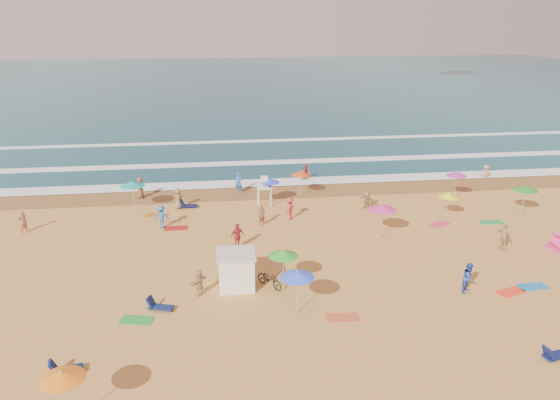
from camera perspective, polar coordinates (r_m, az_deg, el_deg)
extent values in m
plane|color=gold|center=(36.32, -3.02, -5.52)|extent=(220.00, 220.00, 0.00)
cube|color=#0C4756|center=(117.91, -6.18, 11.76)|extent=(220.00, 140.00, 0.18)
plane|color=olive|center=(47.94, -4.15, 0.73)|extent=(220.00, 220.00, 0.00)
cube|color=white|center=(50.28, -4.32, 1.73)|extent=(200.00, 2.20, 0.05)
cube|color=white|center=(56.99, -4.70, 3.83)|extent=(200.00, 1.60, 0.05)
cube|color=white|center=(66.68, -5.12, 6.10)|extent=(200.00, 1.20, 0.05)
cube|color=white|center=(31.76, -4.61, -7.38)|extent=(2.00, 2.00, 2.00)
cube|color=silver|center=(31.30, -4.66, -5.65)|extent=(2.20, 2.20, 0.12)
imported|color=black|center=(31.84, -1.10, -8.25)|extent=(1.70, 1.92, 1.01)
cone|color=#385CFD|center=(28.40, 1.80, -7.76)|extent=(1.82, 1.82, 0.35)
cone|color=#F8FF1A|center=(43.14, 17.21, 0.51)|extent=(1.54, 1.54, 0.35)
cone|color=#14A798|center=(44.41, -15.19, 1.66)|extent=(1.96, 1.96, 0.35)
cone|color=#3641F5|center=(44.53, -1.10, 2.06)|extent=(1.64, 1.64, 0.35)
cone|color=green|center=(30.87, 0.35, -5.59)|extent=(1.69, 1.69, 0.35)
cone|color=orange|center=(22.98, -21.85, -16.62)|extent=(1.73, 1.73, 0.35)
cone|color=#C62C8B|center=(47.60, 17.99, 2.62)|extent=(1.64, 1.64, 0.35)
cone|color=green|center=(45.92, 24.29, 1.14)|extent=(1.87, 1.87, 0.35)
cone|color=#EA3488|center=(38.22, 10.58, -0.75)|extent=(2.01, 2.01, 0.35)
cone|color=#D74A16|center=(46.16, 2.17, 2.82)|extent=(1.68, 1.68, 0.35)
cube|color=#0E1947|center=(26.93, -21.30, -16.20)|extent=(1.38, 0.80, 0.34)
cube|color=navy|center=(30.39, -12.32, -10.90)|extent=(1.41, 0.92, 0.34)
cube|color=#0F184E|center=(29.05, 26.95, -14.27)|extent=(1.39, 0.82, 0.34)
cube|color=#0E1246|center=(44.86, -9.45, -0.59)|extent=(1.31, 0.59, 0.34)
cube|color=green|center=(29.86, -14.77, -12.04)|extent=(1.85, 1.21, 0.03)
cube|color=#CE5A16|center=(43.70, -12.68, -1.57)|extent=(1.84, 1.18, 0.03)
cube|color=#CE5230|center=(29.33, 6.55, -12.09)|extent=(1.76, 0.99, 0.03)
cube|color=red|center=(40.91, -10.80, -2.90)|extent=(1.70, 0.87, 0.03)
cube|color=#1E79BD|center=(35.27, 24.88, -8.20)|extent=(1.77, 1.01, 0.03)
cube|color=green|center=(44.26, 21.23, -2.18)|extent=(1.75, 0.97, 0.03)
cube|color=#FC411C|center=(34.13, 22.96, -8.84)|extent=(1.88, 1.31, 0.03)
cube|color=#E73657|center=(42.61, 16.31, -2.44)|extent=(1.90, 1.50, 0.03)
imported|color=tan|center=(55.13, 20.69, 2.62)|extent=(1.24, 1.07, 1.66)
imported|color=brown|center=(47.80, -14.40, 1.26)|extent=(0.66, 0.95, 1.85)
imported|color=brown|center=(40.43, -1.92, -1.60)|extent=(0.70, 0.60, 1.63)
imported|color=olive|center=(44.59, -10.61, 0.15)|extent=(0.99, 0.94, 1.71)
imported|color=#C43139|center=(41.57, 1.00, -0.90)|extent=(1.15, 1.31, 1.76)
imported|color=#A37F4B|center=(44.33, 9.04, 0.02)|extent=(1.21, 1.44, 1.55)
imported|color=tan|center=(31.23, -8.45, -8.54)|extent=(1.29, 1.32, 1.51)
imported|color=tan|center=(39.32, 22.31, -3.53)|extent=(0.82, 1.20, 1.90)
imported|color=#A0634A|center=(43.27, -25.30, -2.06)|extent=(0.73, 0.71, 1.69)
imported|color=#B32C32|center=(51.18, 2.76, 2.75)|extent=(1.07, 0.94, 1.85)
imported|color=blue|center=(47.72, -4.33, 1.80)|extent=(0.81, 0.70, 1.86)
imported|color=#BC2F38|center=(36.63, -4.50, -3.78)|extent=(1.14, 0.93, 1.81)
imported|color=#2646B5|center=(32.94, 19.13, -7.67)|extent=(1.08, 1.08, 1.77)
imported|color=#246BAA|center=(40.92, -12.28, -1.72)|extent=(1.18, 0.77, 1.73)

